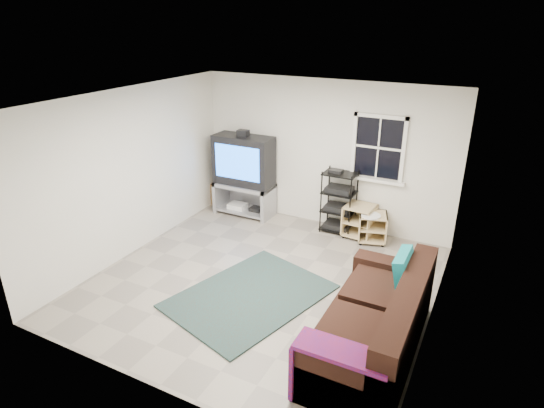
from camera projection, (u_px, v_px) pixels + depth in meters
The scene contains 8 objects.
room at pixel (378, 152), 7.48m from camera, with size 4.60×4.62×4.60m.
tv_unit at pixel (244, 169), 8.49m from camera, with size 1.12×0.56×1.64m.
av_rack at pixel (338, 205), 7.93m from camera, with size 0.56×0.41×1.12m.
side_table_left at pixel (360, 219), 7.84m from camera, with size 0.51×0.51×0.57m.
side_table_right at pixel (372, 225), 7.66m from camera, with size 0.56×0.56×0.52m.
sofa at pixel (375, 326), 5.07m from camera, with size 0.99×2.23×1.02m.
shag_rug at pixel (250, 296), 6.21m from camera, with size 1.52×2.09×0.02m, color #322116.
paper_bag at pixel (219, 194), 9.17m from camera, with size 0.31×0.20×0.44m, color olive.
Camera 1 is at (2.70, -4.96, 3.57)m, focal length 30.00 mm.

